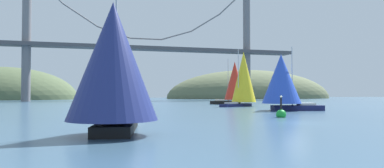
% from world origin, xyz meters
% --- Properties ---
extents(ground_plane, '(360.00, 360.00, 0.00)m').
position_xyz_m(ground_plane, '(0.00, 0.00, 0.00)').
color(ground_plane, '#385670').
extents(headland_left, '(60.20, 44.00, 27.76)m').
position_xyz_m(headland_left, '(-55.00, 135.00, 0.00)').
color(headland_left, '#4C5B3D').
rests_on(headland_left, ground_plane).
extents(headland_right, '(88.52, 44.00, 29.21)m').
position_xyz_m(headland_right, '(60.00, 135.00, 0.00)').
color(headland_right, '#5B6647').
rests_on(headland_right, ground_plane).
extents(suspension_bridge, '(114.45, 6.00, 43.63)m').
position_xyz_m(suspension_bridge, '(0.00, 95.00, 20.23)').
color(suspension_bridge, slate).
rests_on(suspension_bridge, ground_plane).
extents(sailboat_yellow_sail, '(9.45, 7.17, 11.49)m').
position_xyz_m(sailboat_yellow_sail, '(11.80, 37.35, 5.81)').
color(sailboat_yellow_sail, '#191E4C').
rests_on(sailboat_yellow_sail, ground_plane).
extents(sailboat_navy_sail, '(6.42, 9.91, 9.69)m').
position_xyz_m(sailboat_navy_sail, '(-16.09, -5.08, 4.39)').
color(sailboat_navy_sail, black).
rests_on(sailboat_navy_sail, ground_plane).
extents(sailboat_blue_spinnaker, '(9.90, 6.95, 9.74)m').
position_xyz_m(sailboat_blue_spinnaker, '(10.12, 19.41, 4.61)').
color(sailboat_blue_spinnaker, '#191E4C').
rests_on(sailboat_blue_spinnaker, ground_plane).
extents(sailboat_white_mainsail, '(6.01, 8.36, 9.21)m').
position_xyz_m(sailboat_white_mainsail, '(-8.68, 53.31, 4.33)').
color(sailboat_white_mainsail, navy).
rests_on(sailboat_white_mainsail, ground_plane).
extents(sailboat_scarlet_sail, '(9.26, 6.51, 11.07)m').
position_xyz_m(sailboat_scarlet_sail, '(15.18, 50.18, 5.45)').
color(sailboat_scarlet_sail, black).
rests_on(sailboat_scarlet_sail, ground_plane).
extents(channel_buoy, '(1.10, 1.10, 2.64)m').
position_xyz_m(channel_buoy, '(2.46, 6.64, 0.37)').
color(channel_buoy, green).
rests_on(channel_buoy, ground_plane).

